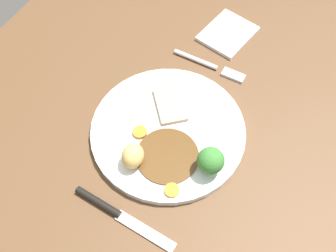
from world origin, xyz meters
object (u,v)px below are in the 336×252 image
Objects in this scene: carrot_coin_front at (140,132)px; carrot_coin_back at (172,190)px; roast_potato_left at (133,156)px; folded_napkin at (228,34)px; meat_slice_main at (168,104)px; broccoli_floret at (211,161)px; knife at (115,213)px; fork at (211,66)px; dinner_plate at (168,131)px.

carrot_coin_back is at bearing 55.48° from carrot_coin_front.
folded_napkin is at bearing 177.46° from roast_potato_left.
meat_slice_main reaches higher than carrot_coin_back.
carrot_coin_front is at bearing -160.09° from roast_potato_left.
broccoli_floret is 0.28× the size of knife.
fork is 9.68cm from folded_napkin.
knife is (7.21, -6.35, -1.20)cm from carrot_coin_back.
broccoli_floret is (8.02, 12.11, 2.39)cm from meat_slice_main.
knife is at bearing 11.36° from roast_potato_left.
broccoli_floret is (-6.52, 3.59, 2.53)cm from carrot_coin_back.
carrot_coin_back is 0.16× the size of fork.
roast_potato_left reaches higher than meat_slice_main.
fork is (-20.66, 4.16, -1.35)cm from carrot_coin_front.
carrot_coin_front is 30.55cm from folded_napkin.
fork is 1.39× the size of folded_napkin.
dinner_plate is 5.27cm from meat_slice_main.
folded_napkin is at bearing 92.85° from knife.
fork is 34.78cm from knife.
carrot_coin_back is 0.22× the size of folded_napkin.
carrot_coin_back is at bearing -77.97° from fork.
dinner_plate is 5.38× the size of broccoli_floret.
knife is (8.81, 1.77, -2.99)cm from roast_potato_left.
meat_slice_main is at bearing -178.19° from roast_potato_left.
meat_slice_main is 0.72× the size of folded_napkin.
fork is at bearing -155.78° from broccoli_floret.
broccoli_floret reaches higher than fork.
folded_napkin is (-22.69, 1.99, -1.40)cm from meat_slice_main.
roast_potato_left is (8.39, -2.00, 2.75)cm from dinner_plate.
folded_napkin is at bearing 174.99° from meat_slice_main.
fork is at bearing 179.24° from dinner_plate.
dinner_plate is 11.75cm from carrot_coin_back.
dinner_plate is at bearing -109.68° from broccoli_floret.
meat_slice_main reaches higher than knife.
carrot_coin_front is 21.11cm from fork.
carrot_coin_front is at bearing -11.20° from meat_slice_main.
meat_slice_main is 3.17× the size of carrot_coin_front.
fork is (-27.56, -5.88, -1.27)cm from carrot_coin_back.
dinner_plate is 9.05cm from roast_potato_left.
carrot_coin_back is 7.86cm from broccoli_floret.
roast_potato_left is 0.85× the size of broccoli_floret.
meat_slice_main is at bearing 168.80° from carrot_coin_front.
roast_potato_left is at bearing -2.54° from folded_napkin.
roast_potato_left is at bearing 1.81° from meat_slice_main.
roast_potato_left reaches higher than dinner_plate.
carrot_coin_front is at bearing -124.52° from carrot_coin_back.
fork is at bearing 168.63° from carrot_coin_front.
dinner_plate is 27.24cm from folded_napkin.
dinner_plate is 2.50× the size of folded_napkin.
roast_potato_left is 12.72cm from broccoli_floret.
roast_potato_left is at bearing -101.15° from carrot_coin_back.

